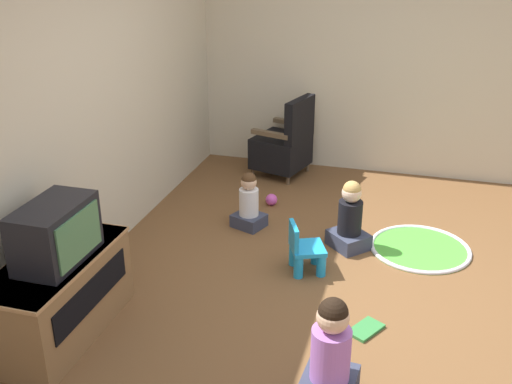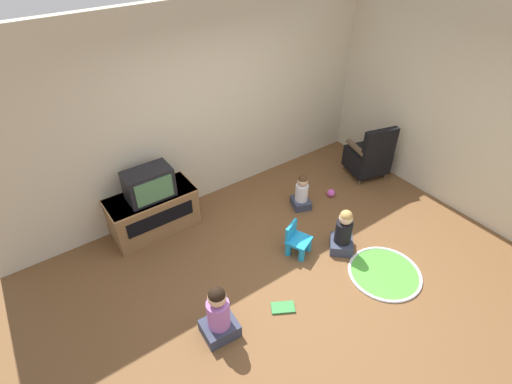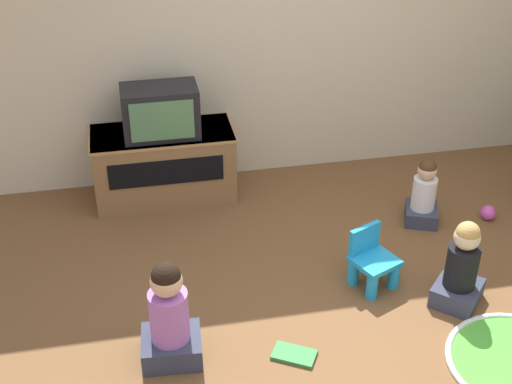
{
  "view_description": "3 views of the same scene",
  "coord_description": "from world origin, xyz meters",
  "px_view_note": "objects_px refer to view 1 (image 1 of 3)",
  "views": [
    {
      "loc": [
        -4.06,
        -0.42,
        2.58
      ],
      "look_at": [
        -0.13,
        0.7,
        0.8
      ],
      "focal_mm": 42.0,
      "sensor_mm": 36.0,
      "label": 1
    },
    {
      "loc": [
        -2.35,
        -2.28,
        3.74
      ],
      "look_at": [
        -0.13,
        0.83,
        0.83
      ],
      "focal_mm": 28.0,
      "sensor_mm": 36.0,
      "label": 2
    },
    {
      "loc": [
        -1.35,
        -3.3,
        3.14
      ],
      "look_at": [
        -0.58,
        0.61,
        0.7
      ],
      "focal_mm": 50.0,
      "sensor_mm": 36.0,
      "label": 3
    }
  ],
  "objects_px": {
    "tv_cabinet": "(59,295)",
    "child_watching_center": "(330,357)",
    "book": "(366,329)",
    "yellow_kid_chair": "(305,251)",
    "child_watching_right": "(249,204)",
    "black_armchair": "(284,145)",
    "child_watching_left": "(350,219)",
    "toy_ball": "(271,200)",
    "television": "(56,233)"
  },
  "relations": [
    {
      "from": "black_armchair",
      "to": "book",
      "type": "height_order",
      "value": "black_armchair"
    },
    {
      "from": "black_armchair",
      "to": "child_watching_center",
      "type": "height_order",
      "value": "black_armchair"
    },
    {
      "from": "child_watching_right",
      "to": "black_armchair",
      "type": "bearing_deg",
      "value": -69.56
    },
    {
      "from": "black_armchair",
      "to": "child_watching_right",
      "type": "distance_m",
      "value": 1.4
    },
    {
      "from": "black_armchair",
      "to": "child_watching_right",
      "type": "height_order",
      "value": "black_armchair"
    },
    {
      "from": "toy_ball",
      "to": "book",
      "type": "height_order",
      "value": "toy_ball"
    },
    {
      "from": "yellow_kid_chair",
      "to": "toy_ball",
      "type": "distance_m",
      "value": 1.32
    },
    {
      "from": "child_watching_left",
      "to": "black_armchair",
      "type": "bearing_deg",
      "value": -14.49
    },
    {
      "from": "child_watching_center",
      "to": "toy_ball",
      "type": "xyz_separation_m",
      "value": [
        2.6,
        1.03,
        -0.24
      ]
    },
    {
      "from": "yellow_kid_chair",
      "to": "child_watching_right",
      "type": "xyz_separation_m",
      "value": [
        0.65,
        0.67,
        0.06
      ]
    },
    {
      "from": "book",
      "to": "yellow_kid_chair",
      "type": "bearing_deg",
      "value": -109.71
    },
    {
      "from": "book",
      "to": "tv_cabinet",
      "type": "bearing_deg",
      "value": -43.57
    },
    {
      "from": "television",
      "to": "child_watching_left",
      "type": "height_order",
      "value": "television"
    },
    {
      "from": "child_watching_left",
      "to": "child_watching_right",
      "type": "distance_m",
      "value": 0.98
    },
    {
      "from": "child_watching_left",
      "to": "television",
      "type": "bearing_deg",
      "value": 90.09
    },
    {
      "from": "television",
      "to": "child_watching_right",
      "type": "bearing_deg",
      "value": -20.52
    },
    {
      "from": "black_armchair",
      "to": "child_watching_right",
      "type": "bearing_deg",
      "value": 14.74
    },
    {
      "from": "television",
      "to": "yellow_kid_chair",
      "type": "distance_m",
      "value": 2.0
    },
    {
      "from": "tv_cabinet",
      "to": "child_watching_right",
      "type": "height_order",
      "value": "tv_cabinet"
    },
    {
      "from": "tv_cabinet",
      "to": "child_watching_center",
      "type": "bearing_deg",
      "value": -94.0
    },
    {
      "from": "yellow_kid_chair",
      "to": "book",
      "type": "distance_m",
      "value": 0.92
    },
    {
      "from": "black_armchair",
      "to": "yellow_kid_chair",
      "type": "bearing_deg",
      "value": 33.12
    },
    {
      "from": "black_armchair",
      "to": "book",
      "type": "bearing_deg",
      "value": 39.65
    },
    {
      "from": "toy_ball",
      "to": "book",
      "type": "bearing_deg",
      "value": -147.8
    },
    {
      "from": "black_armchair",
      "to": "child_watching_right",
      "type": "xyz_separation_m",
      "value": [
        -1.39,
        0.01,
        -0.12
      ]
    },
    {
      "from": "book",
      "to": "toy_ball",
      "type": "bearing_deg",
      "value": -117.8
    },
    {
      "from": "toy_ball",
      "to": "black_armchair",
      "type": "bearing_deg",
      "value": 5.18
    },
    {
      "from": "child_watching_center",
      "to": "toy_ball",
      "type": "relative_size",
      "value": 5.87
    },
    {
      "from": "child_watching_right",
      "to": "toy_ball",
      "type": "distance_m",
      "value": 0.57
    },
    {
      "from": "black_armchair",
      "to": "book",
      "type": "distance_m",
      "value": 3.03
    },
    {
      "from": "tv_cabinet",
      "to": "child_watching_right",
      "type": "relative_size",
      "value": 2.08
    },
    {
      "from": "tv_cabinet",
      "to": "toy_ball",
      "type": "xyz_separation_m",
      "value": [
        2.47,
        -0.86,
        -0.25
      ]
    },
    {
      "from": "child_watching_center",
      "to": "child_watching_right",
      "type": "xyz_separation_m",
      "value": [
        2.07,
        1.12,
        -0.07
      ]
    },
    {
      "from": "child_watching_left",
      "to": "toy_ball",
      "type": "distance_m",
      "value": 1.13
    },
    {
      "from": "child_watching_right",
      "to": "book",
      "type": "bearing_deg",
      "value": 153.93
    },
    {
      "from": "black_armchair",
      "to": "yellow_kid_chair",
      "type": "distance_m",
      "value": 2.15
    },
    {
      "from": "tv_cabinet",
      "to": "television",
      "type": "xyz_separation_m",
      "value": [
        -0.0,
        -0.05,
        0.48
      ]
    },
    {
      "from": "child_watching_center",
      "to": "child_watching_right",
      "type": "distance_m",
      "value": 2.35
    },
    {
      "from": "yellow_kid_chair",
      "to": "book",
      "type": "relative_size",
      "value": 1.4
    },
    {
      "from": "tv_cabinet",
      "to": "book",
      "type": "distance_m",
      "value": 2.14
    },
    {
      "from": "child_watching_left",
      "to": "book",
      "type": "bearing_deg",
      "value": 147.24
    },
    {
      "from": "child_watching_right",
      "to": "toy_ball",
      "type": "bearing_deg",
      "value": -78.29
    },
    {
      "from": "yellow_kid_chair",
      "to": "child_watching_right",
      "type": "distance_m",
      "value": 0.94
    },
    {
      "from": "yellow_kid_chair",
      "to": "child_watching_right",
      "type": "bearing_deg",
      "value": 22.54
    },
    {
      "from": "yellow_kid_chair",
      "to": "child_watching_left",
      "type": "distance_m",
      "value": 0.59
    },
    {
      "from": "child_watching_center",
      "to": "book",
      "type": "relative_size",
      "value": 2.32
    },
    {
      "from": "toy_ball",
      "to": "child_watching_left",
      "type": "bearing_deg",
      "value": -127.39
    },
    {
      "from": "yellow_kid_chair",
      "to": "child_watching_left",
      "type": "bearing_deg",
      "value": -54.05
    },
    {
      "from": "child_watching_center",
      "to": "black_armchair",
      "type": "bearing_deg",
      "value": 21.88
    },
    {
      "from": "television",
      "to": "child_watching_center",
      "type": "height_order",
      "value": "television"
    }
  ]
}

